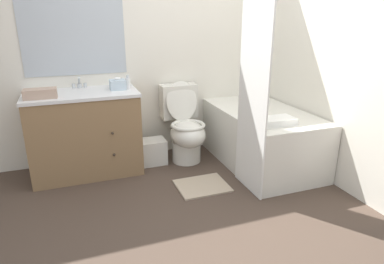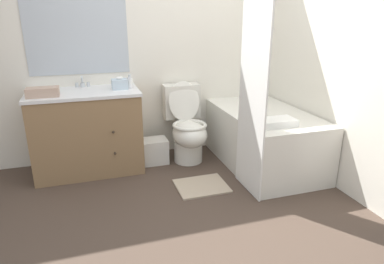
{
  "view_description": "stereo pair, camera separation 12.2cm",
  "coord_description": "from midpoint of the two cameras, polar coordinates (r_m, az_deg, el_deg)",
  "views": [
    {
      "loc": [
        -0.91,
        -2.11,
        1.52
      ],
      "look_at": [
        0.1,
        0.67,
        0.49
      ],
      "focal_mm": 32.0,
      "sensor_mm": 36.0,
      "label": 1
    },
    {
      "loc": [
        -0.79,
        -2.15,
        1.52
      ],
      "look_at": [
        0.1,
        0.67,
        0.49
      ],
      "focal_mm": 32.0,
      "sensor_mm": 36.0,
      "label": 2
    }
  ],
  "objects": [
    {
      "name": "vanity_cabinet",
      "position": [
        3.53,
        -18.33,
        -0.04
      ],
      "size": [
        1.04,
        0.59,
        0.82
      ],
      "color": "olive",
      "rests_on": "ground_plane"
    },
    {
      "name": "soap_dispenser",
      "position": [
        3.45,
        -11.63,
        8.04
      ],
      "size": [
        0.05,
        0.05,
        0.14
      ],
      "color": "white",
      "rests_on": "vanity_cabinet"
    },
    {
      "name": "ground_plane",
      "position": [
        2.75,
        1.55,
        -14.43
      ],
      "size": [
        14.0,
        14.0,
        0.0
      ],
      "primitive_type": "plane",
      "color": "#47382D"
    },
    {
      "name": "toilet",
      "position": [
        3.66,
        -2.15,
        0.78
      ],
      "size": [
        0.39,
        0.63,
        0.84
      ],
      "color": "silver",
      "rests_on": "ground_plane"
    },
    {
      "name": "tissue_box",
      "position": [
        3.44,
        -13.31,
        7.73
      ],
      "size": [
        0.15,
        0.14,
        0.12
      ],
      "color": "silver",
      "rests_on": "vanity_cabinet"
    },
    {
      "name": "sink_faucet",
      "position": [
        3.62,
        -19.2,
        7.49
      ],
      "size": [
        0.14,
        0.12,
        0.12
      ],
      "color": "silver",
      "rests_on": "vanity_cabinet"
    },
    {
      "name": "bathtub",
      "position": [
        3.66,
        10.54,
        -0.82
      ],
      "size": [
        0.78,
        1.37,
        0.58
      ],
      "color": "silver",
      "rests_on": "ground_plane"
    },
    {
      "name": "shower_curtain",
      "position": [
        2.9,
        9.0,
        7.36
      ],
      "size": [
        0.01,
        0.47,
        1.87
      ],
      "color": "white",
      "rests_on": "ground_plane"
    },
    {
      "name": "bath_mat",
      "position": [
        3.21,
        0.6,
        -8.96
      ],
      "size": [
        0.46,
        0.39,
        0.02
      ],
      "color": "tan",
      "rests_on": "ground_plane"
    },
    {
      "name": "wastebasket",
      "position": [
        3.68,
        -7.45,
        -3.24
      ],
      "size": [
        0.26,
        0.22,
        0.26
      ],
      "color": "silver",
      "rests_on": "ground_plane"
    },
    {
      "name": "wall_right",
      "position": [
        3.64,
        17.99,
        13.98
      ],
      "size": [
        0.05,
        2.5,
        2.5
      ],
      "color": "white",
      "rests_on": "ground_plane"
    },
    {
      "name": "hand_towel_folded",
      "position": [
        3.3,
        -24.97,
        5.84
      ],
      "size": [
        0.28,
        0.14,
        0.08
      ],
      "color": "tan",
      "rests_on": "vanity_cabinet"
    },
    {
      "name": "bath_towel_folded",
      "position": [
        3.13,
        12.79,
        1.77
      ],
      "size": [
        0.32,
        0.19,
        0.06
      ],
      "color": "white",
      "rests_on": "bathtub"
    },
    {
      "name": "wall_back",
      "position": [
        3.76,
        -7.22,
        14.9
      ],
      "size": [
        8.0,
        0.06,
        2.5
      ],
      "color": "white",
      "rests_on": "ground_plane"
    }
  ]
}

